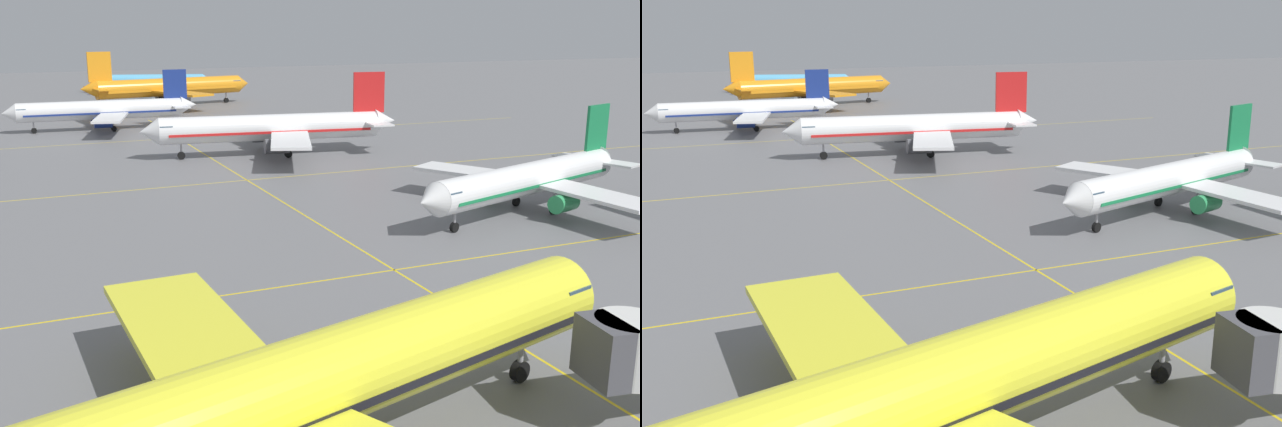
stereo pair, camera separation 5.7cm
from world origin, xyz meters
TOP-DOWN VIEW (x-y plane):
  - airliner_front_gate at (-17.09, 12.78)m, footprint 40.71×34.64m
  - airliner_second_row at (21.71, 46.10)m, footprint 32.26×27.54m
  - airliner_third_row at (9.35, 88.29)m, footprint 38.24×32.66m
  - airliner_far_left_stand at (-9.97, 125.22)m, footprint 34.15×29.44m
  - airliner_far_right_stand at (9.31, 159.75)m, footprint 41.21×35.16m
  - airliner_distant_taxiway at (11.80, 194.11)m, footprint 32.21×27.50m
  - taxiway_markings at (0.00, 54.14)m, footprint 138.78×164.69m

SIDE VIEW (x-z plane):
  - taxiway_markings at x=0.00m, z-range 0.00..0.01m
  - airliner_distant_taxiway at x=11.80m, z-range -1.62..8.59m
  - airliner_second_row at x=21.71m, z-range -1.62..8.60m
  - airliner_far_left_stand at x=-9.97m, z-range -1.68..8.94m
  - airliner_third_row at x=9.35m, z-range -1.89..10.01m
  - airliner_front_gate at x=-17.09m, z-range -2.03..10.76m
  - airliner_far_right_stand at x=9.31m, z-range -2.03..10.79m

